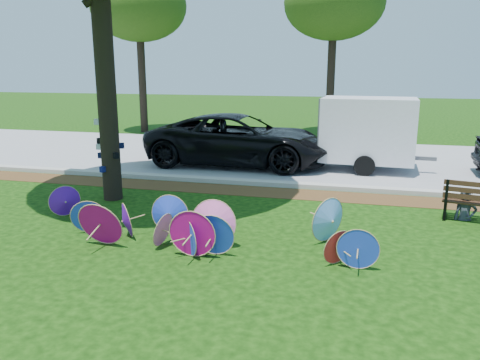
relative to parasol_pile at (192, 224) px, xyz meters
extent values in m
plane|color=black|center=(0.04, -0.68, -0.37)|extent=(90.00, 90.00, 0.00)
cube|color=#472D16|center=(0.04, 3.82, -0.37)|extent=(90.00, 1.00, 0.01)
cube|color=#B7B5AD|center=(0.04, 4.52, -0.31)|extent=(90.00, 0.30, 0.12)
cube|color=gray|center=(0.04, 8.67, -0.37)|extent=(90.00, 8.00, 0.01)
cylinder|color=black|center=(-2.85, 2.36, 2.57)|extent=(0.44, 0.44, 5.88)
cone|color=red|center=(2.50, -0.23, -0.08)|extent=(0.55, 0.53, 0.59)
cone|color=#6BABFF|center=(2.34, 0.69, 0.04)|extent=(0.64, 0.77, 0.83)
cone|color=#5C11A7|center=(-3.13, 0.88, -0.04)|extent=(0.54, 0.58, 0.67)
cone|color=pink|center=(0.37, -0.03, 0.05)|extent=(0.86, 0.31, 0.85)
cone|color=#BA096F|center=(-1.52, -0.42, 0.06)|extent=(0.88, 0.44, 0.85)
cone|color=blue|center=(-0.61, 0.42, 0.00)|extent=(0.75, 0.14, 0.75)
cone|color=pink|center=(-0.52, -0.18, -0.07)|extent=(0.32, 0.64, 0.62)
cone|color=#BA096F|center=(0.20, -0.49, 0.04)|extent=(0.82, 0.20, 0.83)
cone|color=blue|center=(0.14, -0.46, -0.06)|extent=(0.52, 0.55, 0.64)
cone|color=blue|center=(0.51, -0.35, 0.00)|extent=(0.75, 0.24, 0.75)
cone|color=blue|center=(-2.08, 0.09, -0.03)|extent=(0.73, 0.47, 0.69)
cone|color=#FF53AD|center=(0.24, 0.52, -0.06)|extent=(0.40, 0.67, 0.62)
cone|color=#5C11A7|center=(-1.33, 0.06, -0.04)|extent=(0.58, 0.64, 0.67)
cone|color=blue|center=(2.84, -0.33, -0.04)|extent=(0.67, 0.15, 0.67)
imported|color=black|center=(-0.91, 6.99, 0.43)|extent=(5.85, 2.74, 1.62)
cube|color=silver|center=(3.05, 7.15, 0.87)|extent=(2.78, 1.85, 2.49)
imported|color=#343A48|center=(4.98, 2.66, 0.26)|extent=(0.50, 0.36, 1.28)
cylinder|color=black|center=(-7.30, 13.55, 2.13)|extent=(0.36, 0.36, 5.00)
ellipsoid|color=#14330B|center=(-7.30, 13.55, 5.43)|extent=(4.40, 4.40, 3.20)
cylinder|color=black|center=(1.47, 14.63, 2.13)|extent=(0.36, 0.36, 5.00)
ellipsoid|color=#14330B|center=(1.47, 14.63, 5.43)|extent=(4.40, 4.40, 3.20)
camera|label=1|loc=(2.70, -7.36, 2.68)|focal=35.00mm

